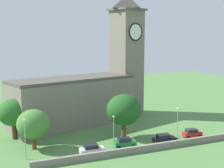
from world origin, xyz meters
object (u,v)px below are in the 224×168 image
Objects in this scene: car_black at (164,139)px; car_white at (92,149)px; streetlamp_west_mid at (114,125)px; church at (90,86)px; streetlamp_west_end at (25,132)px; streetlamp_central at (178,117)px; car_green at (125,142)px; tree_riverside_west at (124,110)px; tree_by_tower at (13,112)px; car_red at (192,133)px; tree_churchyard at (33,124)px.

car_white is at bearing -178.58° from car_black.
streetlamp_west_mid is at bearing 165.99° from car_black.
streetlamp_west_end is (-18.83, -20.30, -4.10)m from church.
streetlamp_west_end reaches higher than car_black.
streetlamp_central is (4.92, 2.64, 3.35)m from car_black.
tree_riverside_west is at bearing 67.15° from car_green.
tree_by_tower reaches higher than car_black.
tree_by_tower is at bearing 129.23° from car_white.
streetlamp_west_mid is at bearing 27.45° from car_white.
church reaches higher than streetlamp_central.
church is at bearing 123.45° from streetlamp_central.
streetlamp_west_mid is 5.61m from tree_riverside_west.
car_red is 0.57× the size of streetlamp_west_end.
streetlamp_central is at bearing 0.57° from streetlamp_west_mid.
tree_by_tower is (-17.59, 11.89, 1.54)m from streetlamp_west_mid.
church reaches higher than car_white.
streetlamp_central is (13.27, 1.82, 3.32)m from car_green.
streetlamp_west_end is at bearing 175.93° from car_black.
church is at bearing 84.33° from streetlamp_west_mid.
tree_riverside_west is at bearing -83.34° from church.
tree_riverside_west reaches higher than car_black.
streetlamp_west_end is at bearing 176.62° from car_green.
streetlamp_west_mid reaches higher than car_red.
car_black is (8.01, -22.22, -7.99)m from church.
car_white is 12.49m from tree_riverside_west.
car_white is 20.91m from streetlamp_central.
car_black is at bearing 1.42° from car_white.
church is 8.33× the size of car_white.
tree_riverside_west reaches higher than streetlamp_west_end.
car_green is (7.16, 1.20, 0.01)m from car_white.
church reaches higher than tree_by_tower.
streetlamp_central is at bearing 1.31° from streetlamp_west_end.
church reaches higher than streetlamp_west_mid.
car_white is (-7.49, -22.60, -7.97)m from church.
tree_by_tower is (-19.21, 13.56, 4.70)m from car_green.
tree_churchyard is 8.36m from tree_by_tower.
streetlamp_central reaches higher than car_red.
streetlamp_central is (31.77, 0.73, -0.53)m from streetlamp_west_end.
tree_by_tower is (-0.71, 12.47, 0.84)m from streetlamp_west_end.
streetlamp_west_mid reaches higher than car_black.
car_green is at bearing -19.39° from tree_churchyard.
car_black is 0.79× the size of streetlamp_west_mid.
church reaches higher than car_red.
car_red is at bearing -21.11° from tree_riverside_west.
car_green is at bearing -90.90° from church.
tree_riverside_west is (-6.13, 6.08, 5.15)m from car_black.
streetlamp_central is 0.74× the size of tree_by_tower.
church is at bearing 21.85° from tree_by_tower.
car_red reaches higher than car_black.
tree_riverside_west reaches higher than car_green.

